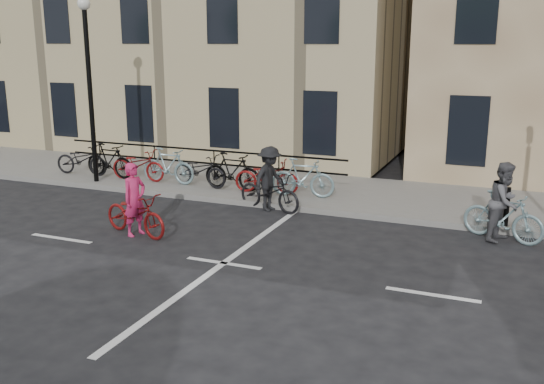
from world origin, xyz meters
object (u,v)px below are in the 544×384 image
at_px(lamp_post, 88,68).
at_px(cyclist_dark, 270,185).
at_px(cyclist_pink, 135,210).
at_px(cyclist_grey, 504,209).

height_order(lamp_post, cyclist_dark, lamp_post).
bearing_deg(cyclist_pink, cyclist_grey, -56.24).
height_order(lamp_post, cyclist_pink, lamp_post).
xyz_separation_m(cyclist_pink, cyclist_grey, (7.60, 2.72, 0.13)).
distance_m(cyclist_pink, cyclist_grey, 8.07).
relative_size(cyclist_grey, cyclist_dark, 0.94).
relative_size(cyclist_pink, cyclist_grey, 1.05).
xyz_separation_m(lamp_post, cyclist_grey, (11.46, -0.81, -2.79)).
distance_m(lamp_post, cyclist_dark, 6.51).
bearing_deg(cyclist_grey, lamp_post, 106.68).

